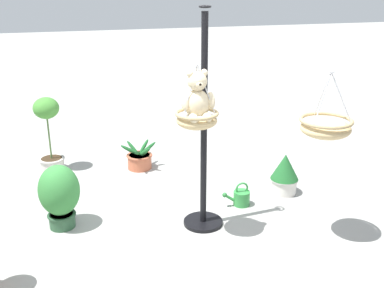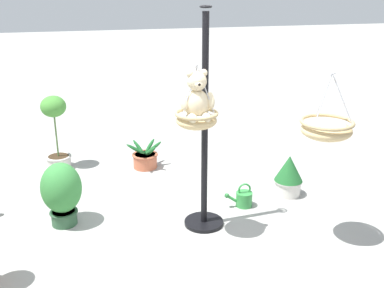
{
  "view_description": "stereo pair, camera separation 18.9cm",
  "coord_description": "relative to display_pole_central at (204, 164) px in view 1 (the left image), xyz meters",
  "views": [
    {
      "loc": [
        1.17,
        4.36,
        2.66
      ],
      "look_at": [
        -0.02,
        0.06,
        1.04
      ],
      "focal_mm": 43.75,
      "sensor_mm": 36.0,
      "label": 1
    },
    {
      "loc": [
        0.99,
        4.41,
        2.66
      ],
      "look_at": [
        -0.02,
        0.06,
        1.04
      ],
      "focal_mm": 43.75,
      "sensor_mm": 36.0,
      "label": 2
    }
  ],
  "objects": [
    {
      "name": "ground_plane",
      "position": [
        0.19,
        0.11,
        -0.73
      ],
      "size": [
        40.0,
        40.0,
        0.0
      ],
      "primitive_type": "plane",
      "color": "#9E9E99"
    },
    {
      "name": "display_pole_central",
      "position": [
        0.0,
        0.0,
        0.0
      ],
      "size": [
        0.44,
        0.44,
        2.38
      ],
      "color": "black",
      "rests_on": "ground"
    },
    {
      "name": "hanging_basket_with_teddy",
      "position": [
        0.15,
        0.25,
        0.59
      ],
      "size": [
        0.43,
        0.43,
        0.64
      ],
      "color": "tan"
    },
    {
      "name": "teddy_bear",
      "position": [
        0.15,
        0.27,
        0.8
      ],
      "size": [
        0.34,
        0.3,
        0.49
      ],
      "color": "beige"
    },
    {
      "name": "hanging_basket_left_high",
      "position": [
        -1.05,
        0.64,
        0.53
      ],
      "size": [
        0.52,
        0.52,
        0.65
      ],
      "color": "tan"
    },
    {
      "name": "potted_plant_fern_front",
      "position": [
        1.65,
        -2.07,
        -0.15
      ],
      "size": [
        0.37,
        0.37,
        1.07
      ],
      "color": "beige",
      "rests_on": "ground"
    },
    {
      "name": "potted_plant_tall_leafy",
      "position": [
        1.53,
        -0.36,
        -0.33
      ],
      "size": [
        0.45,
        0.45,
        0.74
      ],
      "color": "#2D5638",
      "rests_on": "ground"
    },
    {
      "name": "potted_plant_bushy_green",
      "position": [
        -1.23,
        -0.49,
        -0.46
      ],
      "size": [
        0.36,
        0.36,
        0.53
      ],
      "color": "beige",
      "rests_on": "ground"
    },
    {
      "name": "potted_plant_small_succulent",
      "position": [
        0.42,
        -1.79,
        -0.59
      ],
      "size": [
        0.54,
        0.5,
        0.39
      ],
      "color": "#BC6042",
      "rests_on": "ground"
    },
    {
      "name": "watering_can",
      "position": [
        -0.58,
        -0.32,
        -0.63
      ],
      "size": [
        0.35,
        0.2,
        0.3
      ],
      "color": "#338C3F",
      "rests_on": "ground"
    }
  ]
}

